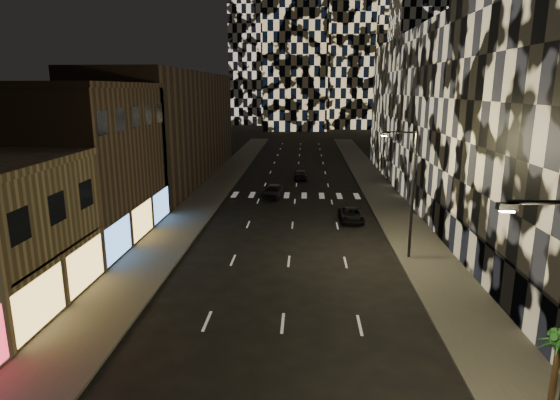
# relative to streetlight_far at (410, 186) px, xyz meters

# --- Properties ---
(sidewalk_left) EXTENTS (4.00, 120.00, 0.15)m
(sidewalk_left) POSITION_rel_streetlight_far_xyz_m (-18.35, 20.00, -5.28)
(sidewalk_left) COLOR #47443F
(sidewalk_left) RESTS_ON ground
(sidewalk_right) EXTENTS (4.00, 120.00, 0.15)m
(sidewalk_right) POSITION_rel_streetlight_far_xyz_m (1.65, 20.00, -5.28)
(sidewalk_right) COLOR #47443F
(sidewalk_right) RESTS_ON ground
(curb_left) EXTENTS (0.20, 120.00, 0.15)m
(curb_left) POSITION_rel_streetlight_far_xyz_m (-16.25, 20.00, -5.28)
(curb_left) COLOR #4C4C47
(curb_left) RESTS_ON ground
(curb_right) EXTENTS (0.20, 120.00, 0.15)m
(curb_right) POSITION_rel_streetlight_far_xyz_m (-0.45, 20.00, -5.28)
(curb_right) COLOR #4C4C47
(curb_right) RESTS_ON ground
(retail_brown) EXTENTS (10.00, 15.00, 12.00)m
(retail_brown) POSITION_rel_streetlight_far_xyz_m (-25.35, 3.50, 0.65)
(retail_brown) COLOR #483829
(retail_brown) RESTS_ON ground
(retail_filler_left) EXTENTS (10.00, 40.00, 14.00)m
(retail_filler_left) POSITION_rel_streetlight_far_xyz_m (-25.35, 30.00, 1.65)
(retail_filler_left) COLOR #483829
(retail_filler_left) RESTS_ON ground
(midrise_base) EXTENTS (0.60, 25.00, 3.00)m
(midrise_base) POSITION_rel_streetlight_far_xyz_m (3.95, -5.50, -3.85)
(midrise_base) COLOR #383838
(midrise_base) RESTS_ON ground
(midrise_filler_right) EXTENTS (16.00, 40.00, 18.00)m
(midrise_filler_right) POSITION_rel_streetlight_far_xyz_m (11.65, 27.00, 3.65)
(midrise_filler_right) COLOR #232326
(midrise_filler_right) RESTS_ON ground
(streetlight_far) EXTENTS (2.55, 0.25, 9.00)m
(streetlight_far) POSITION_rel_streetlight_far_xyz_m (0.00, 0.00, 0.00)
(streetlight_far) COLOR black
(streetlight_far) RESTS_ON sidewalk_right
(car_dark_midlane) EXTENTS (2.33, 4.58, 1.49)m
(car_dark_midlane) POSITION_rel_streetlight_far_xyz_m (-10.83, 18.72, -4.61)
(car_dark_midlane) COLOR black
(car_dark_midlane) RESTS_ON ground
(car_dark_oncoming) EXTENTS (1.72, 4.22, 1.22)m
(car_dark_oncoming) POSITION_rel_streetlight_far_xyz_m (-7.85, 29.82, -4.74)
(car_dark_oncoming) COLOR black
(car_dark_oncoming) RESTS_ON ground
(car_dark_rightlane) EXTENTS (2.15, 4.47, 1.23)m
(car_dark_rightlane) POSITION_rel_streetlight_far_xyz_m (-3.00, 9.48, -4.74)
(car_dark_rightlane) COLOR black
(car_dark_rightlane) RESTS_ON ground
(palm_tree) EXTENTS (1.77, 1.80, 3.52)m
(palm_tree) POSITION_rel_streetlight_far_xyz_m (1.75, -16.88, -2.30)
(palm_tree) COLOR #47331E
(palm_tree) RESTS_ON sidewalk_right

